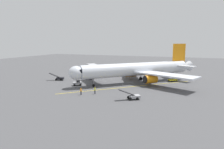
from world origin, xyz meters
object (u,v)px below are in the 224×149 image
airplane (138,69)px  jet_bridge (96,70)px  belt_loader_starboard_side (59,78)px  baggage_cart_portside (173,79)px  belt_loader_rear_apron (133,96)px  ground_crew_wing_walker (95,90)px  tug_near_nose (77,83)px  ground_crew_marshaller (81,91)px

airplane → jet_bridge: airplane is taller
airplane → belt_loader_starboard_side: airplane is taller
baggage_cart_portside → belt_loader_rear_apron: bearing=76.4°
ground_crew_wing_walker → tug_near_nose: size_ratio=0.63×
airplane → belt_loader_rear_apron: size_ratio=7.40×
baggage_cart_portside → tug_near_nose: bearing=33.6°
ground_crew_marshaller → belt_loader_rear_apron: (-12.26, -0.88, -0.17)m
belt_loader_rear_apron → tug_near_nose: bearing=-22.1°
airplane → belt_loader_starboard_side: 24.91m
jet_bridge → ground_crew_marshaller: bearing=103.3°
ground_crew_marshaller → jet_bridge: bearing=-76.7°
jet_bridge → belt_loader_starboard_side: bearing=6.4°
ground_crew_marshaller → belt_loader_rear_apron: size_ratio=0.38×
baggage_cart_portside → belt_loader_starboard_side: (33.67, 11.26, 0.06)m
tug_near_nose → belt_loader_starboard_side: size_ratio=0.58×
airplane → ground_crew_marshaller: (8.34, 18.72, -3.12)m
jet_bridge → belt_loader_starboard_side: size_ratio=2.02×
ground_crew_wing_walker → belt_loader_starboard_side: bearing=-31.3°
ground_crew_marshaller → ground_crew_wing_walker: size_ratio=1.00×
ground_crew_marshaller → belt_loader_rear_apron: 12.29m
airplane → ground_crew_marshaller: airplane is taller
ground_crew_wing_walker → jet_bridge: bearing=-64.4°
airplane → belt_loader_rear_apron: 18.55m
belt_loader_rear_apron → airplane: bearing=-77.6°
jet_bridge → belt_loader_rear_apron: (-15.67, 13.61, -3.05)m
jet_bridge → ground_crew_marshaller: (-3.41, 14.49, -2.88)m
tug_near_nose → ground_crew_marshaller: bearing=126.4°
baggage_cart_portside → belt_loader_rear_apron: (5.70, 23.49, 0.06)m
airplane → belt_loader_starboard_side: bearing=13.1°
ground_crew_marshaller → baggage_cart_portside: size_ratio=0.59×
jet_bridge → ground_crew_wing_walker: (-5.98, 12.48, -2.88)m
jet_bridge → tug_near_nose: 7.39m
airplane → ground_crew_marshaller: bearing=66.0°
ground_crew_wing_walker → ground_crew_marshaller: bearing=38.0°
airplane → baggage_cart_portside: 11.64m
ground_crew_wing_walker → tug_near_nose: 10.77m
jet_bridge → baggage_cart_portside: jet_bridge is taller
belt_loader_starboard_side → belt_loader_rear_apron: bearing=156.4°
ground_crew_wing_walker → baggage_cart_portside: size_ratio=0.59×
jet_bridge → tug_near_nose: bearing=66.1°
ground_crew_wing_walker → tug_near_nose: (8.71, -6.33, -0.18)m
belt_loader_starboard_side → airplane: bearing=-166.9°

